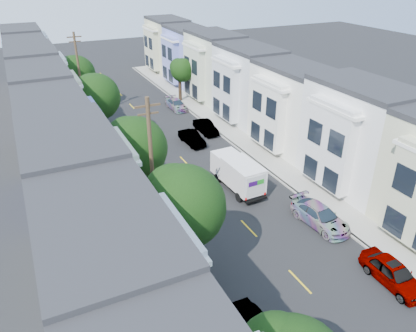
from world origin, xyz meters
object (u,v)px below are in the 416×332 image
(tree_d, at_px, (95,97))
(utility_pole_near, at_px, (152,172))
(parked_left_c, at_px, (173,221))
(parked_right_a, at_px, (393,273))
(tree_c, at_px, (134,149))
(tree_far_r, at_px, (182,71))
(tree_b, at_px, (182,207))
(lead_sedan, at_px, (192,138))
(fedex_truck, at_px, (238,173))
(parked_right_d, at_px, (176,104))
(tree_e, at_px, (76,75))
(utility_pole_far, at_px, (80,77))
(parked_left_d, at_px, (136,168))
(parked_right_b, at_px, (320,216))
(parked_right_c, at_px, (206,127))

(tree_d, height_order, utility_pole_near, utility_pole_near)
(parked_left_c, xyz_separation_m, parked_right_a, (9.80, -10.83, 0.11))
(tree_c, height_order, tree_far_r, tree_c)
(tree_c, distance_m, tree_far_r, 26.67)
(tree_b, bearing_deg, lead_sedan, 65.08)
(utility_pole_near, xyz_separation_m, fedex_truck, (8.35, 3.40, -3.65))
(parked_left_c, bearing_deg, fedex_truck, 25.35)
(tree_far_r, distance_m, utility_pole_near, 30.28)
(parked_left_c, xyz_separation_m, parked_right_d, (9.80, 24.01, -0.00))
(tree_c, height_order, tree_e, tree_c)
(utility_pole_far, relative_size, parked_right_d, 2.41)
(tree_e, height_order, parked_left_d, tree_e)
(tree_c, height_order, parked_right_d, tree_c)
(tree_b, relative_size, tree_far_r, 1.35)
(tree_c, relative_size, parked_left_d, 1.83)
(tree_c, height_order, utility_pole_far, utility_pole_far)
(tree_e, distance_m, parked_left_d, 20.31)
(tree_d, height_order, parked_left_c, tree_d)
(tree_far_r, xyz_separation_m, parked_left_c, (-11.79, -26.84, -3.52))
(tree_e, relative_size, parked_left_c, 1.80)
(utility_pole_far, bearing_deg, tree_far_r, 5.34)
(parked_left_d, bearing_deg, parked_right_b, -49.18)
(utility_pole_far, distance_m, lead_sedan, 15.85)
(tree_d, xyz_separation_m, parked_left_d, (1.40, -7.92, -4.44))
(lead_sedan, relative_size, parked_right_a, 0.86)
(tree_b, xyz_separation_m, utility_pole_far, (0.00, 31.03, -0.24))
(lead_sedan, distance_m, parked_right_c, 3.38)
(fedex_truck, distance_m, parked_left_d, 9.30)
(parked_right_c, height_order, parked_right_d, parked_right_c)
(tree_d, height_order, parked_right_a, tree_d)
(tree_b, xyz_separation_m, parked_left_c, (1.40, 5.42, -4.77))
(utility_pole_near, relative_size, parked_right_d, 2.41)
(parked_left_d, bearing_deg, parked_right_c, 36.25)
(parked_left_c, bearing_deg, utility_pole_near, -162.25)
(utility_pole_far, relative_size, parked_left_c, 2.59)
(lead_sedan, bearing_deg, fedex_truck, -95.26)
(tree_d, relative_size, utility_pole_near, 0.75)
(parked_right_b, xyz_separation_m, parked_right_d, (0.00, 28.18, -0.10))
(parked_right_a, relative_size, parked_right_d, 1.10)
(tree_b, relative_size, tree_e, 1.12)
(tree_e, xyz_separation_m, parked_right_a, (11.20, -39.84, -3.82))
(tree_c, bearing_deg, parked_right_a, -52.33)
(tree_far_r, bearing_deg, parked_left_c, -113.72)
(tree_e, xyz_separation_m, utility_pole_far, (0.00, -3.40, 0.59))
(utility_pole_near, distance_m, parked_left_d, 10.61)
(tree_c, relative_size, tree_d, 1.00)
(tree_e, bearing_deg, parked_left_c, -87.23)
(fedex_truck, distance_m, lead_sedan, 10.10)
(tree_far_r, distance_m, parked_left_d, 21.57)
(tree_b, xyz_separation_m, tree_d, (0.00, 22.47, -0.29))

